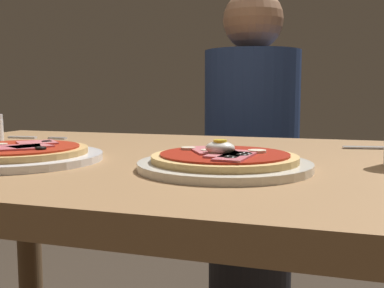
# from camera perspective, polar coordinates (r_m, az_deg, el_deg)

# --- Properties ---
(dining_table) EXTENTS (1.18, 0.79, 0.73)m
(dining_table) POSITION_cam_1_polar(r_m,az_deg,el_deg) (0.89, -5.42, -8.78)
(dining_table) COLOR #9E754C
(dining_table) RESTS_ON ground
(pizza_foreground) EXTENTS (0.26, 0.26, 0.05)m
(pizza_foreground) POSITION_cam_1_polar(r_m,az_deg,el_deg) (0.69, 4.05, -2.19)
(pizza_foreground) COLOR silver
(pizza_foreground) RESTS_ON dining_table
(pizza_across_left) EXTENTS (0.29, 0.29, 0.03)m
(pizza_across_left) POSITION_cam_1_polar(r_m,az_deg,el_deg) (0.83, -21.02, -1.19)
(pizza_across_left) COLOR white
(pizza_across_left) RESTS_ON dining_table
(fork) EXTENTS (0.16, 0.03, 0.00)m
(fork) POSITION_cam_1_polar(r_m,az_deg,el_deg) (1.22, -19.21, 0.76)
(fork) COLOR silver
(fork) RESTS_ON dining_table
(diner_person) EXTENTS (0.32, 0.32, 1.18)m
(diner_person) POSITION_cam_1_polar(r_m,az_deg,el_deg) (1.59, 7.33, -3.79)
(diner_person) COLOR black
(diner_person) RESTS_ON ground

